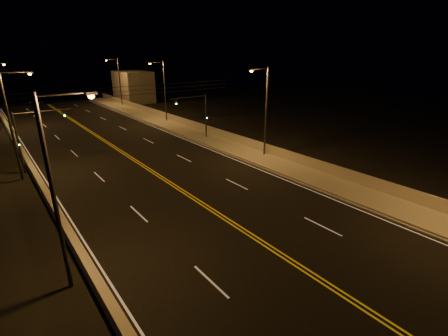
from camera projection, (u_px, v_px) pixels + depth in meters
road at (189, 195)px, 26.02m from camera, size 18.00×120.00×0.02m
sidewalk at (283, 166)px, 32.09m from camera, size 3.60×120.00×0.30m
curb at (269, 171)px, 31.05m from camera, size 0.14×120.00×0.15m
parapet_wall at (294, 157)px, 32.80m from camera, size 0.30×120.00×1.00m
jersey_barrier at (64, 226)px, 20.64m from camera, size 0.45×120.00×0.84m
distant_building_right at (133, 87)px, 72.38m from camera, size 6.00×10.00×6.61m
parapet_rail at (295, 152)px, 32.62m from camera, size 0.06×120.00×0.06m
lane_markings at (190, 196)px, 25.96m from camera, size 17.32×116.00×0.00m
streetlight_1 at (264, 107)px, 33.46m from camera, size 2.55×0.28×9.43m
streetlight_2 at (163, 88)px, 50.45m from camera, size 2.55×0.28×9.43m
streetlight_3 at (118, 79)px, 65.17m from camera, size 2.55×0.28×9.43m
streetlight_4 at (58, 183)px, 14.36m from camera, size 2.55×0.28×9.43m
streetlight_5 at (13, 119)px, 27.61m from camera, size 2.55×0.28×9.43m
traffic_signal_right at (199, 112)px, 40.74m from camera, size 5.11×0.31×5.81m
traffic_signal_left at (30, 133)px, 30.13m from camera, size 5.11×0.31×5.81m
overhead_wires at (134, 90)px, 30.61m from camera, size 22.00×0.03×0.83m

